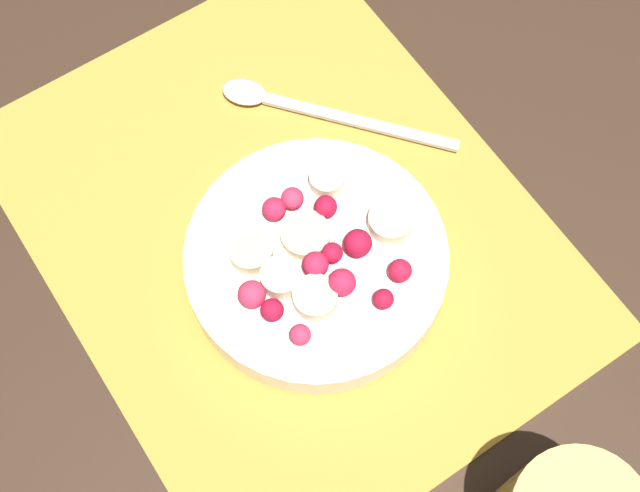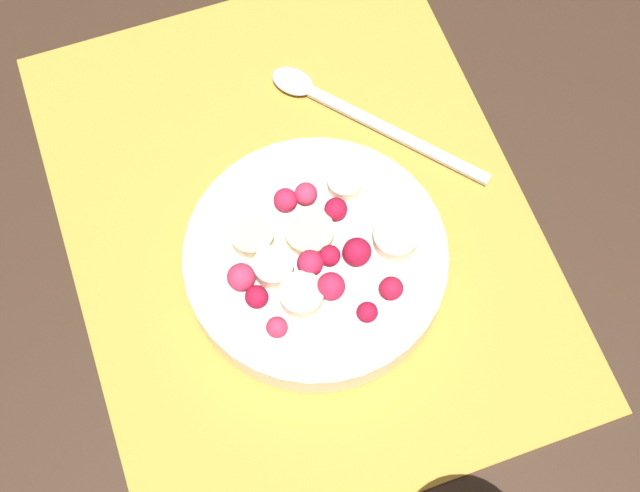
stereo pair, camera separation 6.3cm
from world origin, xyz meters
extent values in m
plane|color=#382619|center=(0.00, 0.00, 0.00)|extent=(3.00, 3.00, 0.00)
cube|color=gold|center=(0.00, 0.00, 0.00)|extent=(0.44, 0.34, 0.01)
cylinder|color=white|center=(-0.04, 0.00, 0.02)|extent=(0.19, 0.19, 0.03)
torus|color=white|center=(-0.04, 0.00, 0.03)|extent=(0.19, 0.19, 0.01)
cylinder|color=white|center=(-0.04, 0.00, 0.03)|extent=(0.17, 0.17, 0.00)
cylinder|color=#F4EAB7|center=(-0.05, 0.03, 0.04)|extent=(0.04, 0.04, 0.01)
cylinder|color=beige|center=(-0.03, 0.00, 0.04)|extent=(0.04, 0.04, 0.01)
cylinder|color=beige|center=(-0.05, -0.06, 0.04)|extent=(0.05, 0.05, 0.01)
cylinder|color=beige|center=(-0.02, 0.04, 0.04)|extent=(0.04, 0.04, 0.01)
cylinder|color=beige|center=(-0.07, 0.02, 0.04)|extent=(0.03, 0.03, 0.01)
cylinder|color=#F4EAB7|center=(0.00, -0.04, 0.04)|extent=(0.03, 0.03, 0.01)
sphere|color=#B21433|center=(-0.06, -0.03, 0.05)|extent=(0.02, 0.02, 0.02)
sphere|color=red|center=(-0.09, -0.04, 0.04)|extent=(0.02, 0.02, 0.02)
sphere|color=#D12347|center=(-0.07, 0.00, 0.05)|extent=(0.02, 0.02, 0.02)
sphere|color=#B21433|center=(-0.05, -0.01, 0.04)|extent=(0.02, 0.02, 0.02)
sphere|color=#B21433|center=(-0.02, -0.02, 0.04)|extent=(0.02, 0.02, 0.02)
sphere|color=#DB3356|center=(-0.09, 0.04, 0.04)|extent=(0.02, 0.02, 0.02)
sphere|color=#B21433|center=(-0.06, 0.05, 0.04)|extent=(0.02, 0.02, 0.02)
sphere|color=#D12347|center=(0.00, 0.01, 0.04)|extent=(0.02, 0.02, 0.02)
sphere|color=#DB3356|center=(-0.05, 0.06, 0.05)|extent=(0.02, 0.02, 0.02)
sphere|color=#D12347|center=(-0.05, 0.01, 0.05)|extent=(0.02, 0.02, 0.02)
sphere|color=#DB3356|center=(0.00, -0.01, 0.04)|extent=(0.02, 0.02, 0.02)
sphere|color=#B21433|center=(-0.10, -0.02, 0.04)|extent=(0.01, 0.01, 0.01)
cube|color=silver|center=(0.04, -0.10, 0.01)|extent=(0.13, 0.11, 0.00)
ellipsoid|color=silver|center=(0.12, -0.04, 0.01)|extent=(0.04, 0.04, 0.01)
camera|label=1|loc=(-0.25, 0.14, 0.62)|focal=50.00mm
camera|label=2|loc=(-0.28, 0.08, 0.62)|focal=50.00mm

